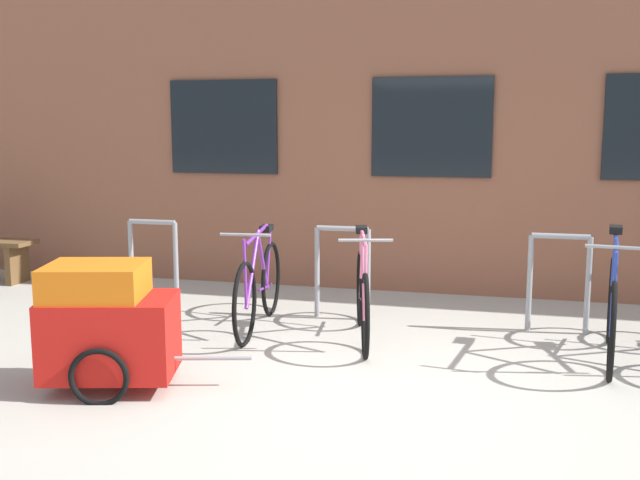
# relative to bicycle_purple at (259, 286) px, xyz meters

# --- Properties ---
(ground_plane) EXTENTS (42.00, 42.00, 0.00)m
(ground_plane) POSITION_rel_bicycle_purple_xyz_m (1.37, -1.38, -0.39)
(ground_plane) COLOR #B2ADA0
(storefront_building) EXTENTS (28.00, 7.36, 4.88)m
(storefront_building) POSITION_rel_bicycle_purple_xyz_m (1.37, 5.47, 2.05)
(storefront_building) COLOR brown
(storefront_building) RESTS_ON ground
(bike_rack) EXTENTS (6.55, 0.05, 0.91)m
(bike_rack) POSITION_rel_bicycle_purple_xyz_m (1.67, 0.52, 0.15)
(bike_rack) COLOR gray
(bike_rack) RESTS_ON ground
(bicycle_purple) EXTENTS (0.44, 1.79, 0.98)m
(bicycle_purple) POSITION_rel_bicycle_purple_xyz_m (0.00, 0.00, 0.00)
(bicycle_purple) COLOR black
(bicycle_purple) RESTS_ON ground
(bicycle_pink) EXTENTS (0.55, 1.68, 0.98)m
(bicycle_pink) POSITION_rel_bicycle_purple_xyz_m (1.00, -0.11, -0.01)
(bicycle_pink) COLOR black
(bicycle_pink) RESTS_ON ground
(bicycle_blue) EXTENTS (0.44, 1.79, 1.05)m
(bicycle_blue) POSITION_rel_bicycle_purple_xyz_m (3.05, -0.16, 0.01)
(bicycle_blue) COLOR black
(bicycle_blue) RESTS_ON ground
(bike_trailer) EXTENTS (1.48, 0.81, 0.92)m
(bike_trailer) POSITION_rel_bicycle_purple_xyz_m (-0.52, -1.78, 0.07)
(bike_trailer) COLOR red
(bike_trailer) RESTS_ON ground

